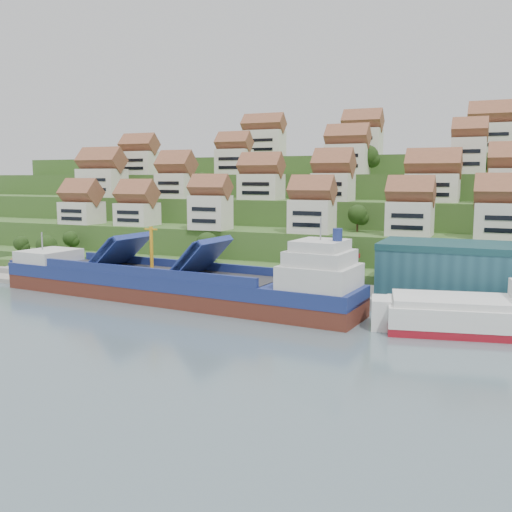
% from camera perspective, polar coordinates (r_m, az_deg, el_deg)
% --- Properties ---
extents(ground, '(300.00, 300.00, 0.00)m').
position_cam_1_polar(ground, '(105.33, -1.29, -5.38)').
color(ground, slate).
rests_on(ground, ground).
extents(quay, '(180.00, 14.00, 2.20)m').
position_cam_1_polar(quay, '(112.90, 11.24, -4.06)').
color(quay, gray).
rests_on(quay, ground).
extents(pebble_beach, '(45.00, 20.00, 1.00)m').
position_cam_1_polar(pebble_beach, '(147.62, -20.15, -1.83)').
color(pebble_beach, gray).
rests_on(pebble_beach, ground).
extents(hillside, '(260.00, 128.00, 31.00)m').
position_cam_1_polar(hillside, '(201.76, 11.11, 3.88)').
color(hillside, '#2D4C1E').
rests_on(hillside, ground).
extents(hillside_village, '(161.01, 64.51, 28.94)m').
position_cam_1_polar(hillside_village, '(157.75, 9.50, 7.71)').
color(hillside_village, silver).
rests_on(hillside_village, ground).
extents(hillside_trees, '(144.06, 62.02, 30.42)m').
position_cam_1_polar(hillside_trees, '(146.80, 4.31, 5.04)').
color(hillside_trees, '#213D14').
rests_on(hillside_trees, ground).
extents(flagpole, '(1.28, 0.16, 8.00)m').
position_cam_1_polar(flagpole, '(107.45, 9.78, -1.48)').
color(flagpole, gray).
rests_on(flagpole, quay).
extents(beach_huts, '(14.40, 3.70, 2.20)m').
position_cam_1_polar(beach_huts, '(147.86, -21.07, -1.23)').
color(beach_huts, white).
rests_on(beach_huts, pebble_beach).
extents(cargo_ship, '(78.66, 18.81, 17.28)m').
position_cam_1_polar(cargo_ship, '(112.33, -7.86, -2.90)').
color(cargo_ship, '#56251A').
rests_on(cargo_ship, ground).
extents(second_ship, '(32.25, 17.25, 8.87)m').
position_cam_1_polar(second_ship, '(96.36, 22.60, -5.61)').
color(second_ship, maroon).
rests_on(second_ship, ground).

